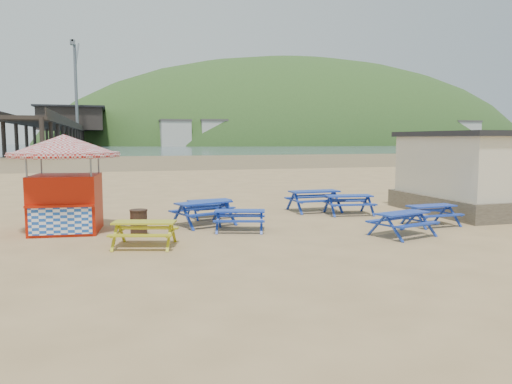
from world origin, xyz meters
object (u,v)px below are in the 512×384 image
object	(u,v)px
picnic_table_blue_a	(204,213)
picnic_table_yellow	(145,234)
amenity_block	(507,171)
picnic_table_blue_b	(210,209)
litter_bin	(139,222)
ice_cream_kiosk	(65,171)

from	to	relation	value
picnic_table_blue_a	picnic_table_yellow	bearing A→B (deg)	-146.58
amenity_block	picnic_table_blue_b	bearing A→B (deg)	172.38
picnic_table_blue_b	litter_bin	xyz separation A→B (m)	(-2.68, -2.79, 0.07)
litter_bin	amenity_block	bearing A→B (deg)	4.82
ice_cream_kiosk	litter_bin	world-z (taller)	ice_cream_kiosk
ice_cream_kiosk	litter_bin	size ratio (longest dim) A/B	4.74
picnic_table_blue_b	picnic_table_blue_a	bearing A→B (deg)	-117.54
picnic_table_blue_a	picnic_table_blue_b	world-z (taller)	picnic_table_blue_a
ice_cream_kiosk	amenity_block	bearing A→B (deg)	5.73
picnic_table_blue_a	litter_bin	xyz separation A→B (m)	(-2.18, -1.23, 0.00)
picnic_table_blue_a	amenity_block	world-z (taller)	amenity_block
picnic_table_yellow	litter_bin	distance (m)	1.65
picnic_table_yellow	ice_cream_kiosk	bearing A→B (deg)	142.93
picnic_table_blue_a	ice_cream_kiosk	distance (m)	4.53
picnic_table_blue_b	picnic_table_yellow	size ratio (longest dim) A/B	0.89
picnic_table_blue_b	litter_bin	bearing A→B (deg)	-143.73
picnic_table_yellow	ice_cream_kiosk	xyz separation A→B (m)	(-2.16, 2.91, 1.54)
picnic_table_blue_a	litter_bin	bearing A→B (deg)	-170.82
picnic_table_blue_b	amenity_block	bearing A→B (deg)	-17.52
picnic_table_blue_b	ice_cream_kiosk	distance (m)	5.25
picnic_table_blue_b	picnic_table_yellow	bearing A→B (deg)	-130.41
litter_bin	amenity_block	size ratio (longest dim) A/B	0.10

